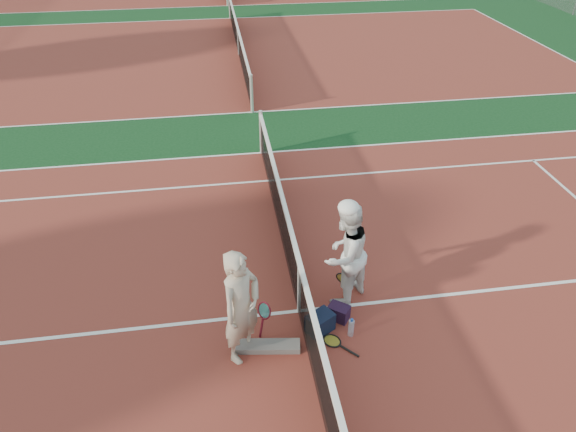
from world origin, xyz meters
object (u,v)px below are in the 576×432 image
at_px(sports_bag_purple, 339,312).
at_px(water_bottle, 351,328).
at_px(net_main, 299,287).
at_px(player_b, 345,254).
at_px(player_a, 241,307).
at_px(racket_spare, 332,341).
at_px(sports_bag_navy, 320,323).
at_px(racket_red, 265,319).
at_px(racket_black_held, 342,286).

distance_m(sports_bag_purple, water_bottle, 0.38).
distance_m(net_main, player_b, 0.87).
distance_m(player_a, player_b, 1.91).
height_order(racket_spare, sports_bag_purple, sports_bag_purple).
relative_size(racket_spare, sports_bag_navy, 1.49).
distance_m(racket_red, racket_spare, 1.06).
relative_size(net_main, racket_red, 18.70).
bearing_deg(racket_spare, sports_bag_navy, -13.69).
xyz_separation_m(player_a, sports_bag_navy, (1.17, 0.26, -0.75)).
height_order(player_b, water_bottle, player_b).
height_order(player_b, racket_black_held, player_b).
bearing_deg(water_bottle, net_main, 138.34).
height_order(racket_spare, water_bottle, water_bottle).
xyz_separation_m(sports_bag_navy, sports_bag_purple, (0.34, 0.20, -0.03)).
height_order(player_b, racket_spare, player_b).
relative_size(net_main, water_bottle, 36.60).
bearing_deg(sports_bag_navy, player_b, 53.21).
xyz_separation_m(racket_red, racket_spare, (0.97, -0.33, -0.28)).
bearing_deg(net_main, water_bottle, -41.66).
relative_size(player_b, racket_red, 3.06).
height_order(player_a, water_bottle, player_a).
xyz_separation_m(racket_spare, sports_bag_navy, (-0.14, 0.25, 0.14)).
height_order(player_b, sports_bag_purple, player_b).
xyz_separation_m(racket_black_held, racket_spare, (-0.35, -0.85, -0.27)).
distance_m(player_b, racket_spare, 1.33).
relative_size(sports_bag_navy, sports_bag_purple, 1.28).
relative_size(net_main, player_b, 6.11).
bearing_deg(racket_red, racket_spare, -63.64).
bearing_deg(net_main, sports_bag_navy, -61.13).
bearing_deg(sports_bag_navy, racket_spare, -61.19).
height_order(racket_black_held, sports_bag_purple, racket_black_held).
bearing_deg(racket_spare, racket_black_held, -64.65).
bearing_deg(player_a, net_main, -7.18).
xyz_separation_m(racket_black_held, sports_bag_purple, (-0.15, -0.40, -0.16)).
distance_m(net_main, racket_spare, 0.94).
relative_size(sports_bag_purple, water_bottle, 1.05).
height_order(net_main, sports_bag_navy, net_main).
height_order(net_main, sports_bag_purple, net_main).
distance_m(racket_black_held, water_bottle, 0.78).
xyz_separation_m(player_a, racket_spare, (1.31, 0.01, -0.90)).
distance_m(net_main, player_a, 1.23).
bearing_deg(racket_black_held, player_a, -25.00).
distance_m(player_a, sports_bag_navy, 1.42).
xyz_separation_m(player_b, sports_bag_navy, (-0.50, -0.67, -0.74)).
xyz_separation_m(sports_bag_navy, water_bottle, (0.44, -0.16, -0.01)).
height_order(player_b, racket_red, player_b).
relative_size(player_b, racket_spare, 3.00).
distance_m(player_b, sports_bag_purple, 0.92).
bearing_deg(racket_red, net_main, -12.62).
relative_size(racket_red, water_bottle, 1.96).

